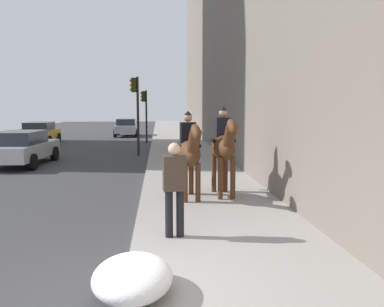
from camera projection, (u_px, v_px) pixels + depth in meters
sidewalk_slab at (258, 291)px, 5.19m from camera, size 120.00×3.52×0.12m
mounted_horse_near at (189, 151)px, 10.01m from camera, size 2.15×0.71×2.22m
mounted_horse_far at (224, 146)px, 10.30m from camera, size 2.15×0.62×2.33m
pedestrian_greeting at (174, 183)px, 7.06m from camera, size 0.29×0.42×1.70m
car_near_lane at (22, 147)px, 16.56m from camera, size 4.53×2.12×1.44m
car_mid_lane at (127, 127)px, 32.64m from camera, size 3.91×1.89×1.44m
car_far_lane at (40, 133)px, 25.83m from camera, size 4.41×2.01×1.44m
traffic_light_near_curb at (136, 103)px, 19.67m from camera, size 0.20×0.44×3.89m
traffic_light_far_curb at (145, 108)px, 26.63m from camera, size 0.20×0.44×3.50m
snow_pile_near at (133, 277)px, 4.95m from camera, size 1.30×1.00×0.45m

